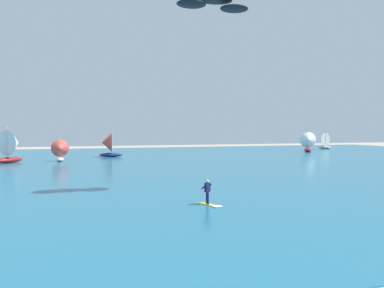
{
  "coord_description": "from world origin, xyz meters",
  "views": [
    {
      "loc": [
        -7.29,
        -4.58,
        5.08
      ],
      "look_at": [
        0.19,
        19.71,
        4.06
      ],
      "focal_mm": 33.56,
      "sensor_mm": 36.0,
      "label": 1
    }
  ],
  "objects": [
    {
      "name": "sailboat_center_horizon",
      "position": [
        -17.37,
        55.19,
        2.64
      ],
      "size": [
        4.84,
        4.93,
        5.54
      ],
      "color": "maroon",
      "rests_on": "ocean"
    },
    {
      "name": "kite",
      "position": [
        2.84,
        22.56,
        15.1
      ],
      "size": [
        6.0,
        1.95,
        0.91
      ],
      "color": "black"
    },
    {
      "name": "ocean",
      "position": [
        0.0,
        49.42,
        0.05
      ],
      "size": [
        160.0,
        90.0,
        0.1
      ],
      "primitive_type": "cube",
      "color": "#236B89",
      "rests_on": "ground"
    },
    {
      "name": "sailboat_leading",
      "position": [
        -10.57,
        55.15,
        1.86
      ],
      "size": [
        2.77,
        3.27,
        3.83
      ],
      "color": "silver",
      "rests_on": "ocean"
    },
    {
      "name": "kitesurfer",
      "position": [
        0.73,
        17.53,
        0.7
      ],
      "size": [
        1.29,
        2.02,
        1.67
      ],
      "color": "yellow",
      "rests_on": "ocean"
    },
    {
      "name": "sailboat_far_right",
      "position": [
        -2.8,
        62.1,
        2.36
      ],
      "size": [
        4.26,
        3.63,
        4.93
      ],
      "color": "navy",
      "rests_on": "ocean"
    },
    {
      "name": "sailboat_near_shore",
      "position": [
        53.08,
        74.75,
        2.27
      ],
      "size": [
        3.63,
        4.18,
        4.73
      ],
      "color": "silver",
      "rests_on": "ocean"
    },
    {
      "name": "sailboat_mid_left",
      "position": [
        41.12,
        64.16,
        2.4
      ],
      "size": [
        4.0,
        4.47,
        5.02
      ],
      "color": "maroon",
      "rests_on": "ocean"
    }
  ]
}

